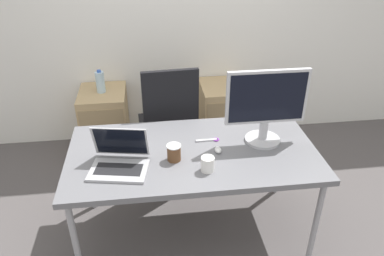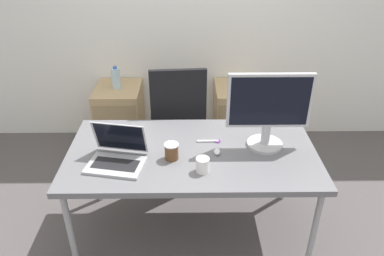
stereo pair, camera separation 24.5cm
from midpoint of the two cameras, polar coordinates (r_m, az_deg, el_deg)
ground_plane at (r=2.96m, az=2.47°, el=-15.43°), size 14.00×14.00×0.00m
wall_back at (r=3.67m, az=1.73°, el=17.30°), size 10.00×0.05×2.60m
desk at (r=2.52m, az=2.80°, el=-4.44°), size 1.65×0.86×0.73m
office_chair at (r=3.29m, az=-0.01°, el=-0.97°), size 0.56×0.58×1.09m
cabinet_left at (r=3.78m, az=-9.06°, el=1.50°), size 0.43×0.50×0.65m
cabinet_right at (r=3.79m, az=8.60°, el=1.59°), size 0.43×0.50×0.65m
water_bottle at (r=3.60m, az=-9.60°, el=7.45°), size 0.08×0.08×0.22m
laptop_center at (r=2.38m, az=-8.48°, el=-4.27°), size 0.39×0.35×0.24m
monitor at (r=2.49m, az=14.38°, el=2.68°), size 0.54×0.24×0.52m
mouse at (r=2.47m, az=6.68°, el=-3.69°), size 0.04×0.07×0.03m
coffee_cup_white at (r=2.28m, az=4.72°, el=-5.74°), size 0.08×0.08×0.09m
coffee_cup_brown at (r=2.38m, az=-0.21°, el=-3.67°), size 0.09×0.09×0.11m
scissors at (r=2.59m, az=5.63°, el=-2.08°), size 0.17×0.04×0.01m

